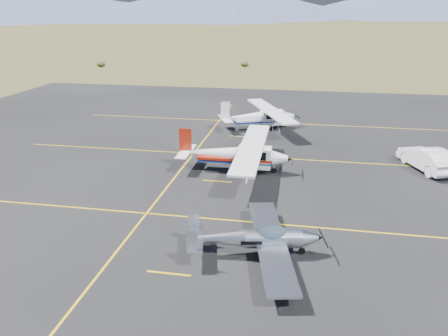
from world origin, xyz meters
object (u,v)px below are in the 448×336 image
(aircraft_plain, at_px, (260,116))
(sedan, at_px, (427,158))
(aircraft_low_wing, at_px, (257,238))
(aircraft_cessna, at_px, (235,154))

(aircraft_plain, distance_m, sedan, 15.81)
(aircraft_low_wing, bearing_deg, sedan, 40.20)
(aircraft_cessna, relative_size, aircraft_plain, 1.10)
(aircraft_plain, xyz_separation_m, sedan, (12.96, -9.04, -0.38))
(aircraft_cessna, distance_m, sedan, 13.75)
(aircraft_cessna, distance_m, aircraft_plain, 11.81)
(sedan, bearing_deg, aircraft_low_wing, 31.46)
(aircraft_cessna, xyz_separation_m, aircraft_plain, (0.50, 11.80, -0.08))
(aircraft_plain, bearing_deg, aircraft_low_wing, -107.66)
(aircraft_low_wing, relative_size, aircraft_plain, 0.81)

